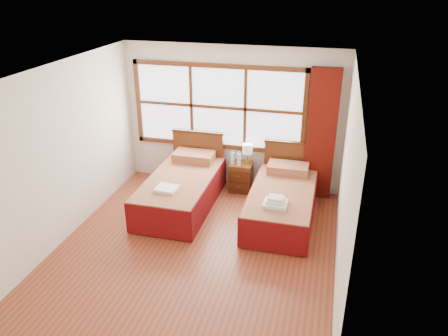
# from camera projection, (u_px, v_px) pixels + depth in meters

# --- Properties ---
(floor) EXTENTS (4.50, 4.50, 0.00)m
(floor) POSITION_uv_depth(u_px,v_px,m) (196.00, 248.00, 6.44)
(floor) COLOR brown
(floor) RESTS_ON ground
(ceiling) EXTENTS (4.50, 4.50, 0.00)m
(ceiling) POSITION_uv_depth(u_px,v_px,m) (190.00, 72.00, 5.37)
(ceiling) COLOR white
(ceiling) RESTS_ON wall_back
(wall_back) EXTENTS (4.00, 0.00, 4.00)m
(wall_back) POSITION_uv_depth(u_px,v_px,m) (232.00, 118.00, 7.89)
(wall_back) COLOR silver
(wall_back) RESTS_ON floor
(wall_left) EXTENTS (0.00, 4.50, 4.50)m
(wall_left) POSITION_uv_depth(u_px,v_px,m) (63.00, 154.00, 6.36)
(wall_left) COLOR silver
(wall_left) RESTS_ON floor
(wall_right) EXTENTS (0.00, 4.50, 4.50)m
(wall_right) POSITION_uv_depth(u_px,v_px,m) (346.00, 184.00, 5.45)
(wall_right) COLOR silver
(wall_right) RESTS_ON floor
(window) EXTENTS (3.16, 0.06, 1.56)m
(window) POSITION_uv_depth(u_px,v_px,m) (218.00, 107.00, 7.83)
(window) COLOR white
(window) RESTS_ON wall_back
(curtain) EXTENTS (0.50, 0.16, 2.30)m
(curtain) POSITION_uv_depth(u_px,v_px,m) (321.00, 135.00, 7.45)
(curtain) COLOR #590F08
(curtain) RESTS_ON wall_back
(bed_left) EXTENTS (1.07, 2.09, 1.04)m
(bed_left) POSITION_uv_depth(u_px,v_px,m) (182.00, 188.00, 7.51)
(bed_left) COLOR #3C200C
(bed_left) RESTS_ON floor
(bed_right) EXTENTS (1.02, 2.04, 0.99)m
(bed_right) POSITION_uv_depth(u_px,v_px,m) (282.00, 201.00, 7.12)
(bed_right) COLOR #3C200C
(bed_right) RESTS_ON floor
(nightstand) EXTENTS (0.40, 0.40, 0.53)m
(nightstand) POSITION_uv_depth(u_px,v_px,m) (241.00, 177.00, 8.04)
(nightstand) COLOR #572A13
(nightstand) RESTS_ON floor
(towels_left) EXTENTS (0.35, 0.31, 0.05)m
(towels_left) POSITION_uv_depth(u_px,v_px,m) (167.00, 189.00, 6.92)
(towels_left) COLOR white
(towels_left) RESTS_ON bed_left
(towels_right) EXTENTS (0.35, 0.31, 0.15)m
(towels_right) POSITION_uv_depth(u_px,v_px,m) (275.00, 202.00, 6.51)
(towels_right) COLOR white
(towels_right) RESTS_ON bed_right
(lamp) EXTENTS (0.18, 0.18, 0.35)m
(lamp) POSITION_uv_depth(u_px,v_px,m) (248.00, 149.00, 7.89)
(lamp) COLOR gold
(lamp) RESTS_ON nightstand
(bottle_near) EXTENTS (0.07, 0.07, 0.25)m
(bottle_near) POSITION_uv_depth(u_px,v_px,m) (232.00, 158.00, 7.88)
(bottle_near) COLOR #C3EAFB
(bottle_near) RESTS_ON nightstand
(bottle_far) EXTENTS (0.07, 0.07, 0.26)m
(bottle_far) POSITION_uv_depth(u_px,v_px,m) (239.00, 159.00, 7.81)
(bottle_far) COLOR #C3EAFB
(bottle_far) RESTS_ON nightstand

